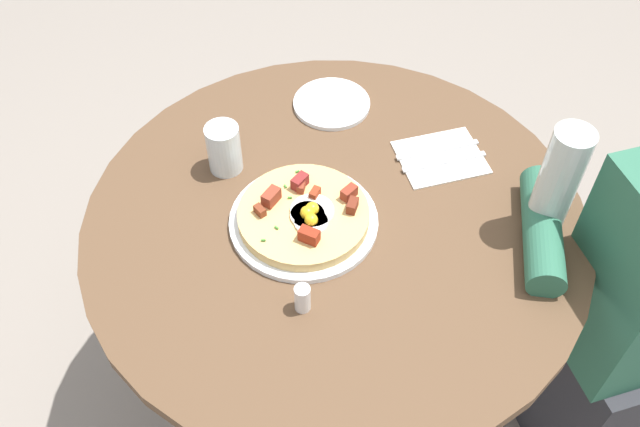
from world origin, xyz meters
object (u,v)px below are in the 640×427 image
object	(u,v)px
fork	(444,162)
knife	(438,150)
pizza_plate	(304,223)
salt_shaker	(302,298)
water_glass	(224,148)
breakfast_pizza	(305,216)
bread_plate	(332,104)
dining_table	(334,267)
water_bottle	(558,182)

from	to	relation	value
fork	knife	distance (m)	0.04
pizza_plate	salt_shaker	world-z (taller)	salt_shaker
water_glass	knife	bearing A→B (deg)	168.98
pizza_plate	breakfast_pizza	bearing A→B (deg)	-176.81
breakfast_pizza	bread_plate	distance (m)	0.35
knife	water_glass	size ratio (longest dim) A/B	1.71
salt_shaker	pizza_plate	bearing A→B (deg)	-106.66
bread_plate	dining_table	bearing A→B (deg)	74.07
water_glass	breakfast_pizza	bearing A→B (deg)	120.12
pizza_plate	salt_shaker	size ratio (longest dim) A/B	5.06
pizza_plate	knife	world-z (taller)	pizza_plate
dining_table	knife	xyz separation A→B (m)	(-0.25, -0.10, 0.18)
salt_shaker	fork	bearing A→B (deg)	-146.04
pizza_plate	water_bottle	distance (m)	0.46
breakfast_pizza	bread_plate	bearing A→B (deg)	-115.55
breakfast_pizza	salt_shaker	distance (m)	0.18
bread_plate	water_bottle	xyz separation A→B (m)	(-0.28, 0.44, 0.11)
dining_table	fork	xyz separation A→B (m)	(-0.25, -0.07, 0.18)
water_bottle	bread_plate	bearing A→B (deg)	-57.57
pizza_plate	salt_shaker	distance (m)	0.18
dining_table	bread_plate	xyz separation A→B (m)	(-0.09, -0.31, 0.17)
salt_shaker	water_bottle	bearing A→B (deg)	-174.30
pizza_plate	fork	bearing A→B (deg)	-166.97
pizza_plate	bread_plate	size ratio (longest dim) A/B	1.66
pizza_plate	fork	world-z (taller)	pizza_plate
bread_plate	knife	world-z (taller)	bread_plate
salt_shaker	bread_plate	bearing A→B (deg)	-112.62
dining_table	pizza_plate	size ratio (longest dim) A/B	3.43
water_glass	bread_plate	bearing A→B (deg)	-155.28
knife	water_bottle	xyz separation A→B (m)	(-0.11, 0.24, 0.11)
fork	water_glass	world-z (taller)	water_glass
bread_plate	water_glass	xyz separation A→B (m)	(0.26, 0.12, 0.05)
bread_plate	water_glass	size ratio (longest dim) A/B	1.62
bread_plate	pizza_plate	bearing A→B (deg)	64.25
bread_plate	water_bottle	size ratio (longest dim) A/B	0.72
water_bottle	salt_shaker	size ratio (longest dim) A/B	4.21
breakfast_pizza	water_glass	world-z (taller)	water_glass
salt_shaker	water_glass	bearing A→B (deg)	-81.08
dining_table	breakfast_pizza	bearing A→B (deg)	4.48
water_glass	salt_shaker	xyz separation A→B (m)	(-0.06, 0.37, -0.02)
pizza_plate	fork	distance (m)	0.33
pizza_plate	breakfast_pizza	xyz separation A→B (m)	(-0.00, -0.00, 0.02)
bread_plate	water_bottle	world-z (taller)	water_bottle
water_glass	salt_shaker	distance (m)	0.37
pizza_plate	water_glass	size ratio (longest dim) A/B	2.69
dining_table	fork	world-z (taller)	fork
pizza_plate	bread_plate	world-z (taller)	pizza_plate
knife	water_bottle	distance (m)	0.28
breakfast_pizza	salt_shaker	size ratio (longest dim) A/B	4.44
bread_plate	salt_shaker	size ratio (longest dim) A/B	3.04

